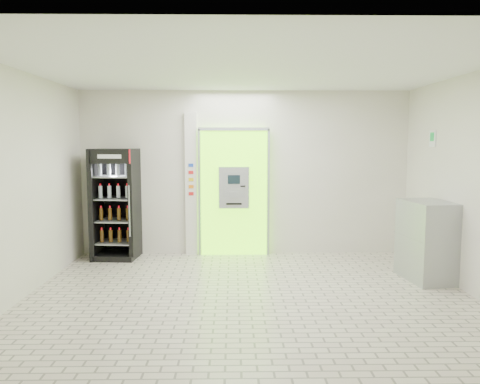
{
  "coord_description": "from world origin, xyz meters",
  "views": [
    {
      "loc": [
        -0.22,
        -6.09,
        2.05
      ],
      "look_at": [
        -0.11,
        1.2,
        1.29
      ],
      "focal_mm": 35.0,
      "sensor_mm": 36.0,
      "label": 1
    }
  ],
  "objects": [
    {
      "name": "ground",
      "position": [
        0.0,
        0.0,
        0.0
      ],
      "size": [
        6.0,
        6.0,
        0.0
      ],
      "primitive_type": "plane",
      "color": "beige",
      "rests_on": "ground"
    },
    {
      "name": "pillar",
      "position": [
        -0.98,
        2.45,
        1.3
      ],
      "size": [
        0.22,
        0.11,
        2.6
      ],
      "color": "silver",
      "rests_on": "ground"
    },
    {
      "name": "exit_sign",
      "position": [
        2.99,
        1.4,
        2.12
      ],
      "size": [
        0.02,
        0.22,
        0.26
      ],
      "color": "white",
      "rests_on": "room_shell"
    },
    {
      "name": "room_shell",
      "position": [
        0.0,
        0.0,
        1.84
      ],
      "size": [
        6.0,
        6.0,
        6.0
      ],
      "color": "silver",
      "rests_on": "ground"
    },
    {
      "name": "steel_cabinet",
      "position": [
        2.69,
        0.74,
        0.6
      ],
      "size": [
        0.71,
        0.96,
        1.19
      ],
      "rotation": [
        0.0,
        0.0,
        0.12
      ],
      "color": "#97999E",
      "rests_on": "ground"
    },
    {
      "name": "beverage_cooler",
      "position": [
        -2.3,
        2.17,
        0.94
      ],
      "size": [
        0.79,
        0.73,
        1.95
      ],
      "rotation": [
        0.0,
        0.0,
        -0.09
      ],
      "color": "black",
      "rests_on": "ground"
    },
    {
      "name": "atm_assembly",
      "position": [
        -0.2,
        2.41,
        1.17
      ],
      "size": [
        1.3,
        0.24,
        2.33
      ],
      "color": "#6FEA0E",
      "rests_on": "ground"
    }
  ]
}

